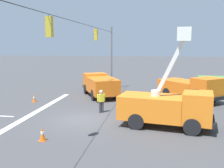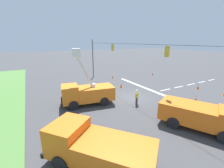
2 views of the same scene
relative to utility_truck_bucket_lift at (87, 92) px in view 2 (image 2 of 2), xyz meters
The scene contains 14 objects.
ground_plane 5.99m from the utility_truck_bucket_lift, 97.16° to the right, with size 200.00×200.00×0.00m, color #424244.
lane_markings 11.45m from the utility_truck_bucket_lift, 93.66° to the right, with size 17.60×15.25×0.01m.
signal_gantry 6.48m from the utility_truck_bucket_lift, 96.86° to the right, with size 26.20×0.33×7.20m.
utility_truck_bucket_lift is the anchor object (origin of this frame).
utility_truck_support_near 8.93m from the utility_truck_bucket_lift, 163.44° to the left, with size 6.35×5.87×2.32m.
utility_truck_support_far 11.07m from the utility_truck_bucket_lift, 145.90° to the right, with size 6.51×4.85×2.12m.
road_worker 5.61m from the utility_truck_bucket_lift, 120.89° to the right, with size 0.42×0.56×1.77m.
traffic_cone_foreground_left 12.87m from the utility_truck_bucket_lift, 115.62° to the right, with size 0.36×0.36×0.74m.
traffic_cone_foreground_right 12.75m from the utility_truck_bucket_lift, 42.64° to the right, with size 0.36×0.36×0.71m.
traffic_cone_mid_left 7.69m from the utility_truck_bucket_lift, 62.75° to the right, with size 0.36×0.36×0.79m.
traffic_cone_mid_right 8.55m from the utility_truck_bucket_lift, ahead, with size 0.36×0.36×0.65m.
traffic_cone_near_bucket 17.86m from the utility_truck_bucket_lift, 110.21° to the right, with size 0.36×0.36×0.59m.
traffic_cone_lane_edge_a 18.86m from the utility_truck_bucket_lift, 66.14° to the right, with size 0.36×0.36×0.65m.
traffic_cone_lane_edge_b 16.71m from the utility_truck_bucket_lift, 99.49° to the right, with size 0.36×0.36×0.75m.
Camera 2 is at (-14.47, 10.99, 6.95)m, focal length 24.00 mm.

